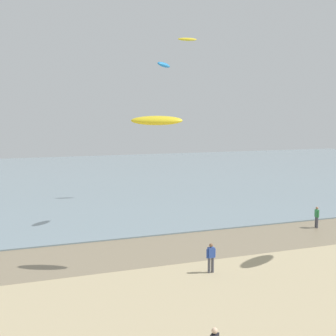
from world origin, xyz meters
name	(u,v)px	position (x,y,z in m)	size (l,w,h in m)	color
wet_sand_strip	(105,255)	(0.00, 19.22, 0.00)	(120.00, 6.65, 0.01)	#84755B
sea	(40,179)	(0.00, 57.55, 0.05)	(160.00, 70.00, 0.10)	gray
person_nearest_camera	(317,217)	(17.56, 20.36, 0.92)	(0.29, 0.56, 1.71)	#4C4C56
person_mid_beach	(211,257)	(4.89, 13.78, 0.92)	(0.57, 0.22, 1.71)	#4C4C56
kite_aloft_3	(164,65)	(6.77, 26.32, 12.99)	(2.21, 0.71, 0.35)	#2384D1
kite_aloft_4	(157,120)	(2.46, 16.08, 8.64)	(3.00, 0.96, 0.48)	yellow
kite_aloft_5	(187,39)	(13.33, 36.67, 16.91)	(2.04, 0.65, 0.33)	yellow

